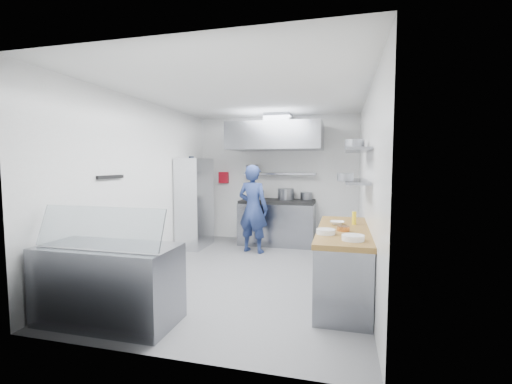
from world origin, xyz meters
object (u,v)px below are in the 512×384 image
(gas_range, at_px, (277,223))
(display_case, at_px, (109,284))
(chef, at_px, (253,209))
(wire_rack, at_px, (195,203))

(gas_range, distance_m, display_case, 4.25)
(chef, relative_size, wire_rack, 0.93)
(gas_range, bearing_deg, display_case, -105.02)
(gas_range, bearing_deg, chef, -112.77)
(chef, height_order, wire_rack, wire_rack)
(chef, distance_m, display_case, 3.41)
(chef, xyz_separation_m, wire_rack, (-1.29, 0.13, 0.06))
(chef, bearing_deg, wire_rack, 7.84)
(gas_range, relative_size, chef, 0.93)
(chef, height_order, display_case, chef)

